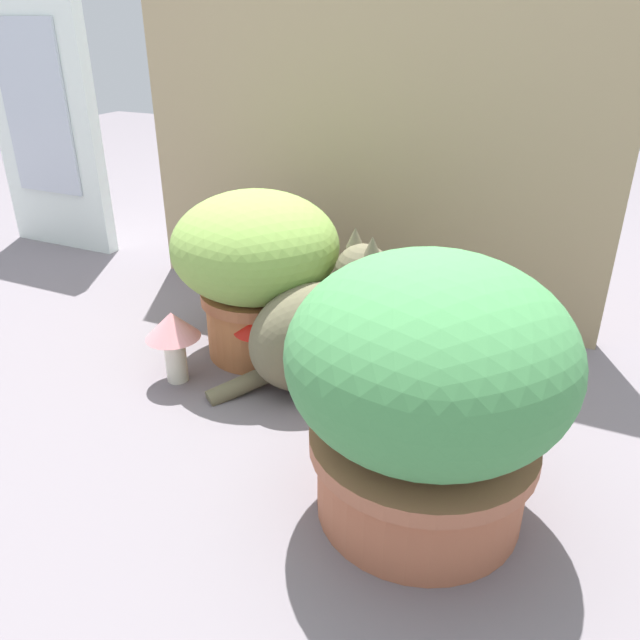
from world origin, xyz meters
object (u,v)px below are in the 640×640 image
mushroom_ornament_pink (173,333)px  grass_planter (256,264)px  mushroom_ornament_red (259,326)px  leafy_planter (427,387)px  cat (320,330)px

mushroom_ornament_pink → grass_planter: bearing=63.3°
mushroom_ornament_red → mushroom_ornament_pink: mushroom_ornament_pink is taller
grass_planter → leafy_planter: leafy_planter is taller
grass_planter → mushroom_ornament_red: (0.05, -0.08, -0.10)m
grass_planter → cat: bearing=-20.9°
leafy_planter → mushroom_ornament_red: size_ratio=2.74×
leafy_planter → mushroom_ornament_pink: bearing=165.2°
grass_planter → leafy_planter: bearing=-35.1°
grass_planter → leafy_planter: size_ratio=0.89×
grass_planter → mushroom_ornament_pink: bearing=-116.7°
leafy_planter → mushroom_ornament_red: (-0.42, 0.25, -0.11)m
cat → mushroom_ornament_pink: 0.29m
cat → mushroom_ornament_red: bearing=-176.1°
cat → mushroom_ornament_red: cat is taller
cat → mushroom_ornament_red: (-0.13, -0.01, -0.01)m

